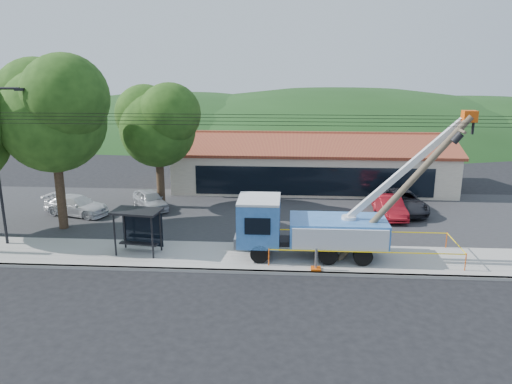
{
  "coord_description": "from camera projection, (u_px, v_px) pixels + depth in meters",
  "views": [
    {
      "loc": [
        2.05,
        -20.97,
        10.37
      ],
      "look_at": [
        0.35,
        5.0,
        3.45
      ],
      "focal_mm": 35.0,
      "sensor_mm": 36.0,
      "label": 1
    }
  ],
  "objects": [
    {
      "name": "hill_center",
      "position": [
        341.0,
        130.0,
        75.42
      ],
      "size": [
        89.6,
        64.0,
        32.0
      ],
      "primitive_type": "ellipsoid",
      "color": "#183714",
      "rests_on": "ground"
    },
    {
      "name": "leaning_pole",
      "position": [
        409.0,
        184.0,
        25.08
      ],
      "size": [
        6.28,
        1.88,
        7.76
      ],
      "color": "#4E4232",
      "rests_on": "ground"
    },
    {
      "name": "caution_tape",
      "position": [
        362.0,
        244.0,
        26.61
      ],
      "size": [
        9.88,
        3.19,
        0.92
      ],
      "color": "#DA4D0B",
      "rests_on": "ground"
    },
    {
      "name": "strip_mall",
      "position": [
        311.0,
        165.0,
        41.54
      ],
      "size": [
        22.5,
        8.53,
        4.67
      ],
      "color": "#C2AF99",
      "rests_on": "ground"
    },
    {
      "name": "car_white",
      "position": [
        78.0,
        216.0,
        34.15
      ],
      "size": [
        4.9,
        3.0,
        1.33
      ],
      "primitive_type": "imported",
      "rotation": [
        0.0,
        0.0,
        1.3
      ],
      "color": "silver",
      "rests_on": "ground"
    },
    {
      "name": "car_silver",
      "position": [
        151.0,
        210.0,
        35.48
      ],
      "size": [
        3.56,
        4.14,
        1.34
      ],
      "primitive_type": "imported",
      "rotation": [
        0.0,
        0.0,
        0.61
      ],
      "color": "#ACAFB4",
      "rests_on": "ground"
    },
    {
      "name": "ground",
      "position": [
        241.0,
        292.0,
        23.01
      ],
      "size": [
        120.0,
        120.0,
        0.0
      ],
      "primitive_type": "plane",
      "color": "black",
      "rests_on": "ground"
    },
    {
      "name": "parking_lot",
      "position": [
        258.0,
        213.0,
        34.57
      ],
      "size": [
        60.0,
        12.0,
        0.1
      ],
      "primitive_type": "cube",
      "color": "#28282B",
      "rests_on": "ground"
    },
    {
      "name": "car_red",
      "position": [
        389.0,
        218.0,
        33.71
      ],
      "size": [
        1.8,
        4.37,
        1.41
      ],
      "primitive_type": "imported",
      "rotation": [
        0.0,
        0.0,
        0.07
      ],
      "color": "maroon",
      "rests_on": "ground"
    },
    {
      "name": "bus_shelter",
      "position": [
        139.0,
        221.0,
        26.97
      ],
      "size": [
        2.7,
        1.87,
        2.44
      ],
      "rotation": [
        0.0,
        0.0,
        -0.13
      ],
      "color": "black",
      "rests_on": "ground"
    },
    {
      "name": "hill_east",
      "position": [
        477.0,
        132.0,
        74.15
      ],
      "size": [
        72.8,
        52.0,
        26.0
      ],
      "primitive_type": "ellipsoid",
      "color": "#183714",
      "rests_on": "ground"
    },
    {
      "name": "tree_west_near",
      "position": [
        52.0,
        109.0,
        29.55
      ],
      "size": [
        7.56,
        6.72,
        10.8
      ],
      "color": "#332316",
      "rests_on": "ground"
    },
    {
      "name": "sidewalk",
      "position": [
        248.0,
        257.0,
        26.85
      ],
      "size": [
        60.0,
        4.0,
        0.15
      ],
      "primitive_type": "cube",
      "color": "#AAA69F",
      "rests_on": "ground"
    },
    {
      "name": "hill_west",
      "position": [
        178.0,
        129.0,
        77.0
      ],
      "size": [
        78.4,
        56.0,
        28.0
      ],
      "primitive_type": "ellipsoid",
      "color": "#183714",
      "rests_on": "ground"
    },
    {
      "name": "car_dark",
      "position": [
        401.0,
        213.0,
        34.91
      ],
      "size": [
        3.26,
        5.64,
        1.48
      ],
      "primitive_type": "imported",
      "rotation": [
        0.0,
        0.0,
        0.16
      ],
      "color": "black",
      "rests_on": "ground"
    },
    {
      "name": "tree_lot",
      "position": [
        157.0,
        122.0,
        34.4
      ],
      "size": [
        6.3,
        5.6,
        8.94
      ],
      "color": "#332316",
      "rests_on": "ground"
    },
    {
      "name": "curb",
      "position": [
        245.0,
        272.0,
        25.02
      ],
      "size": [
        60.0,
        0.25,
        0.15
      ],
      "primitive_type": "cube",
      "color": "#AAA69F",
      "rests_on": "ground"
    },
    {
      "name": "utility_truck",
      "position": [
        307.0,
        226.0,
        26.46
      ],
      "size": [
        11.85,
        4.24,
        7.81
      ],
      "color": "black",
      "rests_on": "ground"
    }
  ]
}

